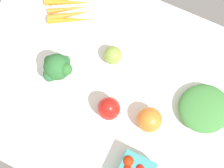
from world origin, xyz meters
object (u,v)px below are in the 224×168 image
bell_pepper_red (109,109)px  broccoli_head (57,68)px  carrot_bunch (70,9)px  heirloom_tomato_orange (149,120)px  leafy_greens_clump (204,108)px  heirloom_tomato_green (113,55)px

bell_pepper_red → broccoli_head: broccoli_head is taller
broccoli_head → carrot_bunch: broccoli_head is taller
bell_pepper_red → heirloom_tomato_orange: (-13.16, -2.54, -0.75)cm
broccoli_head → carrot_bunch: (9.14, -23.55, -6.48)cm
heirloom_tomato_orange → leafy_greens_clump: bearing=-141.8°
leafy_greens_clump → broccoli_head: broccoli_head is taller
bell_pepper_red → leafy_greens_clump: 31.41cm
heirloom_tomato_orange → carrot_bunch: (42.90, -25.32, -2.83)cm
bell_pepper_red → heirloom_tomato_green: 19.12cm
leafy_greens_clump → heirloom_tomato_green: size_ratio=2.66×
heirloom_tomato_orange → heirloom_tomato_green: 25.32cm
heirloom_tomato_orange → carrot_bunch: bearing=-30.6°
bell_pepper_red → heirloom_tomato_orange: size_ratio=1.18×
bell_pepper_red → broccoli_head: 21.25cm
leafy_greens_clump → carrot_bunch: (57.69, -13.70, -1.37)cm
heirloom_tomato_orange → leafy_greens_clump: size_ratio=0.47×
broccoli_head → carrot_bunch: bearing=-68.8°
bell_pepper_red → leafy_greens_clump: bell_pepper_red is taller
bell_pepper_red → heirloom_tomato_orange: bearing=-169.1°
bell_pepper_red → carrot_bunch: size_ratio=0.46×
bell_pepper_red → carrot_bunch: bearing=-43.1°
broccoli_head → heirloom_tomato_green: broccoli_head is taller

